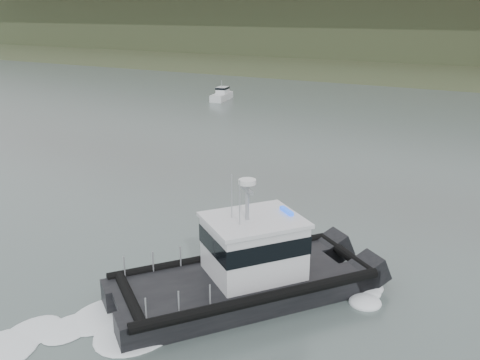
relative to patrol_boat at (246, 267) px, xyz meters
The scene contains 3 objects.
ground 4.09m from the patrol_boat, 156.43° to the left, with size 400.00×400.00×0.00m, color #53625F.
patrol_boat is the anchor object (origin of this frame).
motorboat 55.57m from the patrol_boat, 122.82° to the left, with size 2.81×5.50×2.89m.
Camera 1 is at (14.04, -20.45, 12.52)m, focal length 40.00 mm.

